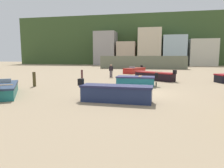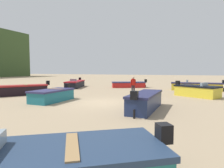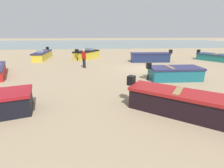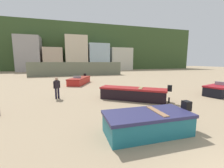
# 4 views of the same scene
# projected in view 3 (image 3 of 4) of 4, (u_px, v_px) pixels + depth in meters

# --- Properties ---
(ground_plane) EXTENTS (160.00, 160.00, 0.00)m
(ground_plane) POSITION_uv_depth(u_px,v_px,m) (147.00, 69.00, 13.94)
(ground_plane) COLOR tan
(tidal_water) EXTENTS (80.00, 36.00, 0.06)m
(tidal_water) POSITION_uv_depth(u_px,v_px,m) (112.00, 43.00, 48.07)
(tidal_water) COLOR gray
(tidal_water) RESTS_ON ground
(boat_yellow_1) EXTENTS (1.49, 5.41, 1.19)m
(boat_yellow_1) POSITION_uv_depth(u_px,v_px,m) (43.00, 55.00, 18.95)
(boat_yellow_1) COLOR gold
(boat_yellow_1) RESTS_ON ground
(boat_teal_2) EXTENTS (3.61, 1.61, 1.16)m
(boat_teal_2) POSITION_uv_depth(u_px,v_px,m) (174.00, 73.00, 10.60)
(boat_teal_2) COLOR #1D6979
(boat_teal_2) RESTS_ON ground
(boat_teal_3) EXTENTS (4.04, 4.91, 1.07)m
(boat_teal_3) POSITION_uv_depth(u_px,v_px,m) (221.00, 58.00, 17.31)
(boat_teal_3) COLOR #1F716F
(boat_teal_3) RESTS_ON ground
(boat_yellow_4) EXTENTS (3.16, 3.77, 1.26)m
(boat_yellow_4) POSITION_uv_depth(u_px,v_px,m) (87.00, 54.00, 19.24)
(boat_yellow_4) COLOR gold
(boat_yellow_4) RESTS_ON ground
(boat_navy_5) EXTENTS (4.35, 1.35, 1.27)m
(boat_navy_5) POSITION_uv_depth(u_px,v_px,m) (150.00, 57.00, 17.02)
(boat_navy_5) COLOR navy
(boat_navy_5) RESTS_ON ground
(boat_black_7) EXTENTS (4.53, 3.79, 1.22)m
(boat_black_7) POSITION_uv_depth(u_px,v_px,m) (193.00, 105.00, 5.85)
(boat_black_7) COLOR black
(boat_black_7) RESTS_ON ground
(beach_walker_distant) EXTENTS (0.48, 0.48, 1.62)m
(beach_walker_distant) POSITION_uv_depth(u_px,v_px,m) (84.00, 57.00, 13.94)
(beach_walker_distant) COLOR #22242B
(beach_walker_distant) RESTS_ON ground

